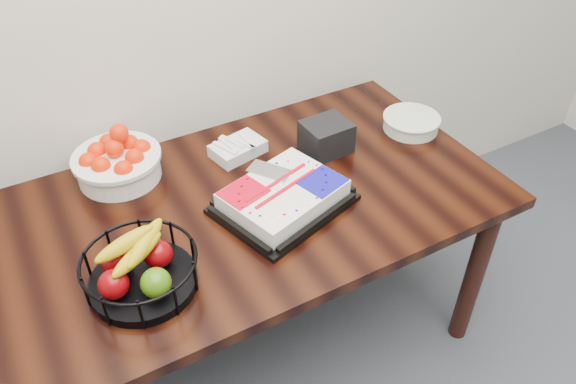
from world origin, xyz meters
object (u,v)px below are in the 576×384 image
tangerine_bowl (116,158)px  napkin_box (326,137)px  table (227,228)px  fruit_basket (140,268)px  plate_stack (411,123)px  cake_tray (283,197)px

tangerine_bowl → napkin_box: bearing=-16.7°
table → fruit_basket: bearing=-150.2°
table → napkin_box: (0.45, 0.11, 0.14)m
fruit_basket → plate_stack: fruit_basket is taller
cake_tray → fruit_basket: bearing=-168.1°
fruit_basket → tangerine_bowl: bearing=80.7°
table → cake_tray: cake_tray is taller
napkin_box → cake_tray: bearing=-145.3°
plate_stack → table: bearing=-174.9°
cake_tray → tangerine_bowl: 0.57m
tangerine_bowl → plate_stack: 1.07m
plate_stack → napkin_box: napkin_box is taller
fruit_basket → plate_stack: 1.15m
cake_tray → fruit_basket: fruit_basket is taller
cake_tray → tangerine_bowl: bearing=135.4°
tangerine_bowl → table: bearing=-52.8°
tangerine_bowl → fruit_basket: bearing=-99.3°
table → fruit_basket: size_ratio=5.81×
cake_tray → fruit_basket: 0.50m
plate_stack → napkin_box: 0.36m
cake_tray → plate_stack: size_ratio=2.20×
fruit_basket → plate_stack: (1.12, 0.26, -0.04)m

